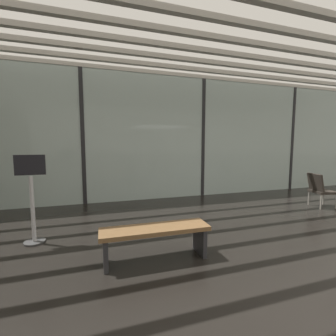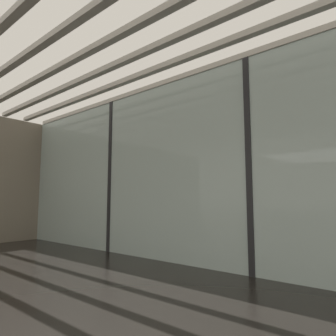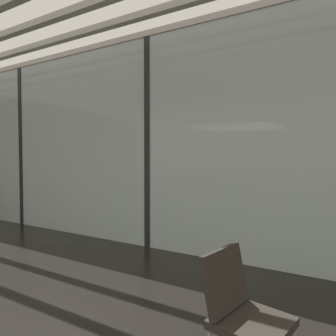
{
  "view_description": "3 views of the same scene",
  "coord_description": "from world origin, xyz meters",
  "px_view_note": "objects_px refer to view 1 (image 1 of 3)",
  "views": [
    {
      "loc": [
        -3.17,
        -1.28,
        1.6
      ],
      "look_at": [
        -0.5,
        7.19,
        0.69
      ],
      "focal_mm": 24.34,
      "sensor_mm": 36.0,
      "label": 1
    },
    {
      "loc": [
        1.94,
        0.73,
        1.19
      ],
      "look_at": [
        -0.14,
        3.27,
        1.55
      ],
      "focal_mm": 30.94,
      "sensor_mm": 36.0,
      "label": 2
    },
    {
      "loc": [
        2.84,
        0.97,
        1.55
      ],
      "look_at": [
        0.83,
        4.43,
        1.4
      ],
      "focal_mm": 31.65,
      "sensor_mm": 36.0,
      "label": 3
    }
  ],
  "objects_px": {
    "info_sign": "(32,202)",
    "lounge_chair_3": "(320,188)",
    "parked_airplane": "(144,138)",
    "waiting_bench": "(155,235)"
  },
  "relations": [
    {
      "from": "lounge_chair_3",
      "to": "waiting_bench",
      "type": "bearing_deg",
      "value": 117.82
    },
    {
      "from": "lounge_chair_3",
      "to": "info_sign",
      "type": "height_order",
      "value": "info_sign"
    },
    {
      "from": "info_sign",
      "to": "lounge_chair_3",
      "type": "bearing_deg",
      "value": 2.03
    },
    {
      "from": "parked_airplane",
      "to": "info_sign",
      "type": "xyz_separation_m",
      "value": [
        -3.46,
        -8.04,
        -1.29
      ]
    },
    {
      "from": "lounge_chair_3",
      "to": "info_sign",
      "type": "distance_m",
      "value": 6.44
    },
    {
      "from": "parked_airplane",
      "to": "info_sign",
      "type": "relative_size",
      "value": 8.29
    },
    {
      "from": "lounge_chair_3",
      "to": "info_sign",
      "type": "xyz_separation_m",
      "value": [
        -6.43,
        -0.23,
        0.18
      ]
    },
    {
      "from": "parked_airplane",
      "to": "waiting_bench",
      "type": "xyz_separation_m",
      "value": [
        -1.71,
        -9.16,
        -1.61
      ]
    },
    {
      "from": "parked_airplane",
      "to": "info_sign",
      "type": "distance_m",
      "value": 8.84
    },
    {
      "from": "info_sign",
      "to": "waiting_bench",
      "type": "bearing_deg",
      "value": -32.8
    }
  ]
}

